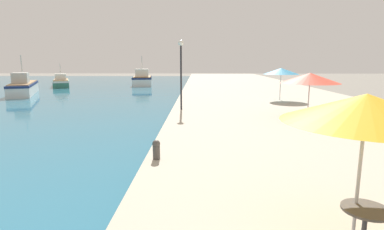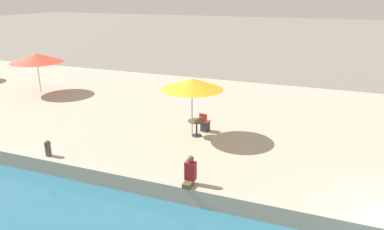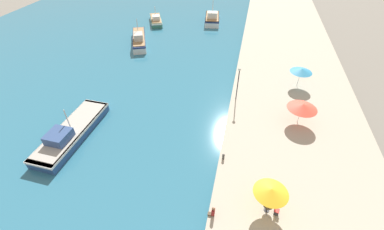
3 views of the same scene
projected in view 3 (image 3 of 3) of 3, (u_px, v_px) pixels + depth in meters
water_basin at (93, 41)px, 49.12m from camera, size 56.00×90.00×0.04m
quay_promenade at (288, 59)px, 42.64m from camera, size 16.00×90.00×0.66m
fishing_boat_near at (71, 132)px, 28.30m from camera, size 3.49×10.74×3.71m
fishing_boat_mid at (139, 39)px, 47.55m from camera, size 5.86×9.79×4.52m
fishing_boat_far at (156, 20)px, 56.05m from camera, size 4.87×7.39×3.48m
fishing_boat_distant at (212, 18)px, 56.16m from camera, size 4.04×7.80×4.62m
cafe_umbrella_pink at (271, 191)px, 19.80m from camera, size 2.77×2.77×2.68m
cafe_umbrella_white at (303, 106)px, 28.36m from camera, size 3.29×3.29×2.56m
cafe_umbrella_striped at (301, 70)px, 34.30m from camera, size 2.89×2.89×2.65m
cafe_table at (268, 207)px, 20.84m from camera, size 0.80×0.80×0.74m
cafe_chair_left at (276, 211)px, 20.74m from camera, size 0.50×0.48×0.91m
person_at_quay at (213, 212)px, 20.56m from camera, size 0.56×0.36×1.04m
mooring_bollard at (223, 156)px, 25.26m from camera, size 0.26×0.26×0.65m
lamppost at (238, 79)px, 31.31m from camera, size 0.36×0.36×4.56m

